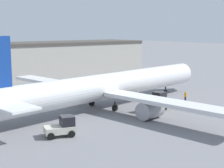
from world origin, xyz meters
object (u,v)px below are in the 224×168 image
airplane (107,87)px  belt_loader_truck (156,102)px  ground_crew_worker (185,96)px  baggage_tug (62,127)px

airplane → belt_loader_truck: 7.37m
ground_crew_worker → belt_loader_truck: 7.74m
baggage_tug → belt_loader_truck: (16.31, 1.98, 0.18)m
airplane → baggage_tug: airplane is taller
airplane → baggage_tug: 14.39m
ground_crew_worker → baggage_tug: baggage_tug is taller
airplane → ground_crew_worker: (11.95, -4.54, -2.16)m
baggage_tug → belt_loader_truck: belt_loader_truck is taller
airplane → ground_crew_worker: 12.97m
ground_crew_worker → baggage_tug: bearing=105.6°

